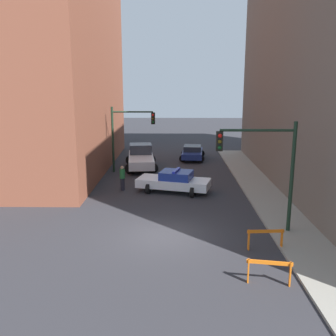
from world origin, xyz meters
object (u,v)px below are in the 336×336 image
(traffic_light_far, at_px, (126,130))
(barrier_front, at_px, (269,268))
(traffic_light_near, at_px, (267,161))
(barrier_mid, at_px, (265,236))
(parked_car_near, at_px, (192,152))
(police_car, at_px, (174,181))
(pedestrian_crossing, at_px, (122,178))
(white_truck, at_px, (141,157))

(traffic_light_far, height_order, barrier_front, traffic_light_far)
(traffic_light_near, xyz_separation_m, traffic_light_far, (-8.03, 12.31, -0.13))
(barrier_mid, bearing_deg, parked_car_near, 96.48)
(police_car, xyz_separation_m, pedestrian_crossing, (-3.44, 0.33, 0.14))
(traffic_light_near, bearing_deg, police_car, 122.22)
(traffic_light_near, height_order, barrier_mid, traffic_light_near)
(barrier_front, relative_size, barrier_mid, 0.99)
(police_car, bearing_deg, pedestrian_crossing, 99.53)
(traffic_light_far, xyz_separation_m, parked_car_near, (5.46, 5.20, -2.72))
(white_truck, bearing_deg, barrier_mid, -73.07)
(police_car, xyz_separation_m, barrier_front, (3.37, -11.52, -0.11))
(white_truck, distance_m, barrier_front, 19.53)
(pedestrian_crossing, relative_size, barrier_front, 1.04)
(parked_car_near, height_order, pedestrian_crossing, pedestrian_crossing)
(parked_car_near, bearing_deg, pedestrian_crossing, -111.40)
(traffic_light_near, bearing_deg, barrier_mid, -101.12)
(pedestrian_crossing, xyz_separation_m, barrier_front, (6.81, -11.85, -0.24))
(white_truck, height_order, pedestrian_crossing, white_truck)
(police_car, bearing_deg, traffic_light_far, 49.29)
(police_car, relative_size, barrier_mid, 3.14)
(traffic_light_near, relative_size, white_truck, 0.93)
(police_car, bearing_deg, barrier_mid, -140.60)
(barrier_front, bearing_deg, police_car, 106.30)
(traffic_light_near, bearing_deg, parked_car_near, 98.35)
(traffic_light_far, height_order, pedestrian_crossing, traffic_light_far)
(barrier_front, bearing_deg, barrier_mid, 79.24)
(pedestrian_crossing, height_order, barrier_mid, pedestrian_crossing)
(parked_car_near, bearing_deg, barrier_front, -80.75)
(traffic_light_far, height_order, police_car, traffic_light_far)
(traffic_light_near, xyz_separation_m, white_truck, (-7.06, 13.80, -2.62))
(white_truck, distance_m, parked_car_near, 5.83)
(pedestrian_crossing, bearing_deg, barrier_front, 166.94)
(white_truck, xyz_separation_m, barrier_mid, (6.70, -15.67, -0.29))
(parked_car_near, height_order, barrier_front, parked_car_near)
(traffic_light_near, xyz_separation_m, barrier_mid, (-0.37, -1.87, -2.91))
(traffic_light_near, distance_m, parked_car_near, 17.92)
(pedestrian_crossing, bearing_deg, traffic_light_far, -39.48)
(pedestrian_crossing, xyz_separation_m, barrier_mid, (7.35, -8.99, -0.24))
(pedestrian_crossing, bearing_deg, white_truck, -48.54)
(white_truck, distance_m, barrier_mid, 17.04)
(police_car, xyz_separation_m, white_truck, (-2.78, 7.01, 0.18))
(police_car, relative_size, white_truck, 0.90)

